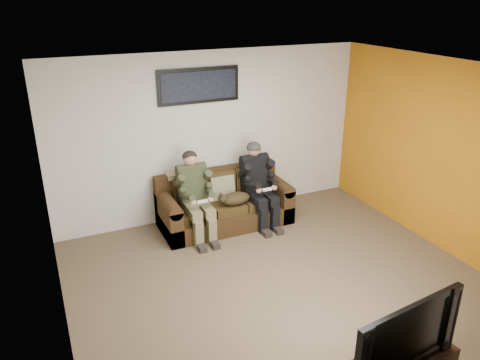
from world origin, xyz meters
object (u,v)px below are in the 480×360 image
person_left (195,191)px  sofa (223,205)px  person_right (258,180)px  cat (234,198)px  television (397,331)px  framed_poster (199,86)px

person_left → sofa: bearing=18.0°
person_right → cat: 0.48m
person_left → cat: (0.59, -0.08, -0.20)m
person_left → television: (0.53, -3.61, 0.05)m
television → sofa: bearing=83.5°
sofa → framed_poster: (-0.20, 0.39, 1.79)m
sofa → framed_poster: size_ratio=1.60×
sofa → cat: bearing=-72.4°
sofa → person_right: (0.51, -0.17, 0.39)m
framed_poster → person_right: bearing=-38.2°
sofa → person_right: person_right is taller
framed_poster → television: (0.21, -4.17, -1.35)m
person_left → person_right: bearing=0.0°
cat → framed_poster: 1.75m
person_right → framed_poster: 1.67m
sofa → television: television is taller
sofa → television: bearing=-89.8°
sofa → person_left: bearing=-162.0°
sofa → cat: size_ratio=3.03×
sofa → person_left: 0.66m
sofa → cat: 0.32m
person_right → sofa: bearing=162.1°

